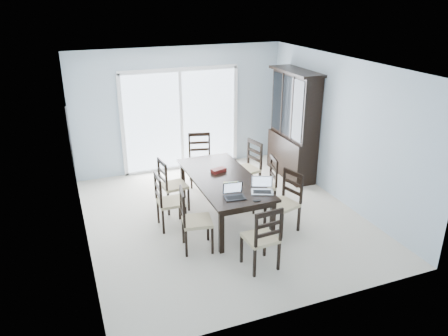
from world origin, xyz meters
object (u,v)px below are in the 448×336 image
(dining_table, at_px, (223,182))
(chair_right_near, at_px, (287,195))
(laptop_silver, at_px, (262,189))
(laptop_dark, at_px, (235,195))
(chair_left_near, at_px, (190,214))
(china_hutch, at_px, (294,126))
(chair_right_mid, at_px, (267,178))
(hot_tub, at_px, (157,133))
(chair_left_far, at_px, (169,180))
(chair_right_far, at_px, (250,162))
(cell_phone, at_px, (257,201))
(game_box, at_px, (219,170))
(chair_end_near, at_px, (264,233))
(chair_end_far, at_px, (200,153))
(chair_left_mid, at_px, (165,196))

(dining_table, height_order, chair_right_near, chair_right_near)
(laptop_silver, bearing_deg, laptop_dark, -153.36)
(chair_left_near, bearing_deg, china_hutch, 134.78)
(chair_right_mid, bearing_deg, hot_tub, 29.38)
(china_hutch, bearing_deg, dining_table, -148.29)
(chair_left_far, distance_m, chair_right_far, 1.63)
(cell_phone, relative_size, game_box, 0.43)
(chair_right_far, xyz_separation_m, chair_end_near, (-0.88, -2.41, -0.03))
(chair_end_far, height_order, cell_phone, chair_end_far)
(chair_left_near, bearing_deg, chair_end_near, 51.35)
(chair_right_mid, xyz_separation_m, laptop_silver, (-0.51, -0.82, 0.22))
(chair_end_near, height_order, chair_end_far, chair_end_far)
(chair_left_mid, distance_m, chair_end_near, 1.90)
(dining_table, distance_m, chair_right_far, 1.16)
(chair_right_mid, bearing_deg, game_box, 89.43)
(chair_right_near, distance_m, chair_end_near, 1.25)
(china_hutch, xyz_separation_m, cell_phone, (-1.88, -2.25, -0.32))
(chair_left_mid, bearing_deg, china_hutch, 112.61)
(chair_right_near, relative_size, chair_end_far, 0.97)
(chair_right_mid, bearing_deg, chair_left_near, 127.72)
(china_hutch, xyz_separation_m, chair_right_near, (-1.20, -1.96, -0.47))
(chair_right_far, distance_m, chair_end_near, 2.56)
(chair_right_far, height_order, laptop_dark, chair_right_far)
(laptop_dark, relative_size, game_box, 1.31)
(dining_table, bearing_deg, chair_right_near, -40.71)
(chair_left_mid, height_order, laptop_silver, chair_left_mid)
(laptop_dark, distance_m, game_box, 1.04)
(chair_left_near, distance_m, chair_right_near, 1.63)
(chair_left_near, height_order, chair_end_far, chair_end_far)
(chair_right_far, bearing_deg, hot_tub, 8.90)
(game_box, bearing_deg, chair_right_far, 33.15)
(chair_left_far, bearing_deg, china_hutch, 96.82)
(chair_end_far, bearing_deg, chair_left_mid, 68.22)
(laptop_silver, xyz_separation_m, hot_tub, (-0.62, 4.43, -0.35))
(chair_end_far, bearing_deg, chair_right_mid, 129.72)
(chair_right_near, xyz_separation_m, laptop_dark, (-0.94, -0.08, 0.20))
(chair_right_mid, relative_size, chair_end_near, 0.98)
(chair_right_mid, height_order, hot_tub, chair_right_mid)
(china_hutch, relative_size, chair_left_near, 1.94)
(chair_end_near, relative_size, cell_phone, 10.44)
(china_hutch, relative_size, chair_end_far, 1.87)
(chair_left_near, height_order, chair_left_far, chair_left_near)
(chair_right_mid, distance_m, cell_phone, 1.28)
(laptop_dark, bearing_deg, dining_table, 88.55)
(chair_right_mid, xyz_separation_m, game_box, (-0.84, 0.19, 0.20))
(chair_end_near, bearing_deg, laptop_dark, 91.89)
(chair_left_far, xyz_separation_m, chair_right_near, (1.60, -1.32, 0.01))
(china_hutch, bearing_deg, chair_end_far, 170.27)
(chair_left_mid, relative_size, cell_phone, 10.14)
(laptop_silver, bearing_deg, chair_left_far, 152.76)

